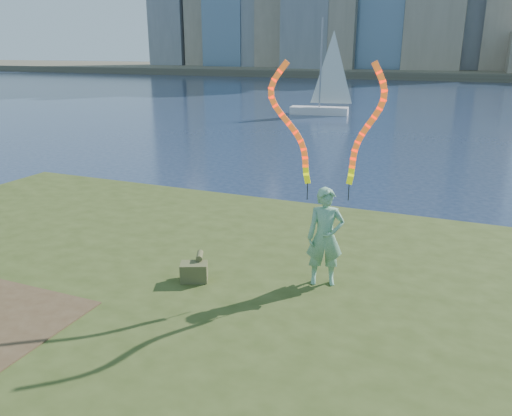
% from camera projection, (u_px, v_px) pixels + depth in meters
% --- Properties ---
extents(ground, '(320.00, 320.00, 0.00)m').
position_uv_depth(ground, '(188.00, 306.00, 9.68)').
color(ground, '#1B2844').
rests_on(ground, ground).
extents(grassy_knoll, '(20.00, 18.00, 0.80)m').
position_uv_depth(grassy_knoll, '(111.00, 355.00, 7.56)').
color(grassy_knoll, '#344318').
rests_on(grassy_knoll, ground).
extents(far_shore, '(320.00, 40.00, 1.20)m').
position_uv_depth(far_shore, '(444.00, 72.00, 93.00)').
color(far_shore, '#4D4838').
rests_on(far_shore, ground).
extents(woman_with_ribbons, '(1.99, 0.78, 4.12)m').
position_uv_depth(woman_with_ribbons, '(327.00, 208.00, 8.48)').
color(woman_with_ribbons, '#1D7B45').
rests_on(woman_with_ribbons, grassy_knoll).
extents(canvas_bag, '(0.56, 0.63, 0.45)m').
position_uv_depth(canvas_bag, '(194.00, 271.00, 8.92)').
color(canvas_bag, '#4E4F2A').
rests_on(canvas_bag, grassy_knoll).
extents(sailboat, '(4.62, 1.94, 6.93)m').
position_uv_depth(sailboat, '(323.00, 99.00, 37.28)').
color(sailboat, silver).
rests_on(sailboat, ground).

